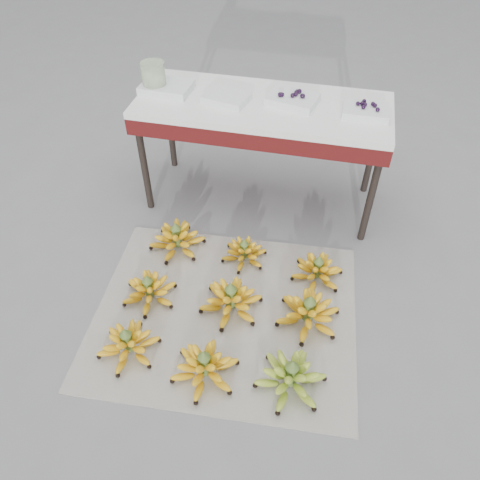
% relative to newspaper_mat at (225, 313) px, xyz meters
% --- Properties ---
extents(ground, '(60.00, 60.00, 0.00)m').
position_rel_newspaper_mat_xyz_m(ground, '(0.06, -0.02, -0.00)').
color(ground, slate).
rests_on(ground, ground).
extents(newspaper_mat, '(1.32, 1.13, 0.01)m').
position_rel_newspaper_mat_xyz_m(newspaper_mat, '(0.00, 0.00, 0.00)').
color(newspaper_mat, white).
rests_on(newspaper_mat, ground).
extents(bunch_front_left, '(0.33, 0.33, 0.17)m').
position_rel_newspaper_mat_xyz_m(bunch_front_left, '(-0.37, -0.31, 0.06)').
color(bunch_front_left, '#E5AB02').
rests_on(bunch_front_left, newspaper_mat).
extents(bunch_front_center, '(0.32, 0.32, 0.18)m').
position_rel_newspaper_mat_xyz_m(bunch_front_center, '(-0.00, -0.34, 0.06)').
color(bunch_front_center, '#E5AB02').
rests_on(bunch_front_center, newspaper_mat).
extents(bunch_front_right, '(0.32, 0.32, 0.19)m').
position_rel_newspaper_mat_xyz_m(bunch_front_right, '(0.36, -0.31, 0.07)').
color(bunch_front_right, olive).
rests_on(bunch_front_right, newspaper_mat).
extents(bunch_mid_left, '(0.35, 0.35, 0.17)m').
position_rel_newspaper_mat_xyz_m(bunch_mid_left, '(-0.39, 0.01, 0.06)').
color(bunch_mid_left, '#E5AB02').
rests_on(bunch_mid_left, newspaper_mat).
extents(bunch_mid_center, '(0.38, 0.38, 0.19)m').
position_rel_newspaper_mat_xyz_m(bunch_mid_center, '(0.02, 0.03, 0.07)').
color(bunch_mid_center, '#E5AB02').
rests_on(bunch_mid_center, newspaper_mat).
extents(bunch_mid_right, '(0.41, 0.41, 0.19)m').
position_rel_newspaper_mat_xyz_m(bunch_mid_right, '(0.39, 0.04, 0.07)').
color(bunch_mid_right, '#E5AB02').
rests_on(bunch_mid_right, newspaper_mat).
extents(bunch_back_left, '(0.38, 0.38, 0.18)m').
position_rel_newspaper_mat_xyz_m(bunch_back_left, '(-0.37, 0.38, 0.07)').
color(bunch_back_left, '#E5AB02').
rests_on(bunch_back_left, newspaper_mat).
extents(bunch_back_center, '(0.29, 0.29, 0.15)m').
position_rel_newspaper_mat_xyz_m(bunch_back_center, '(0.01, 0.37, 0.05)').
color(bunch_back_center, '#E5AB02').
rests_on(bunch_back_center, newspaper_mat).
extents(bunch_back_right, '(0.29, 0.29, 0.16)m').
position_rel_newspaper_mat_xyz_m(bunch_back_right, '(0.41, 0.32, 0.06)').
color(bunch_back_right, '#E5AB02').
rests_on(bunch_back_right, newspaper_mat).
extents(vendor_table, '(1.35, 0.54, 0.65)m').
position_rel_newspaper_mat_xyz_m(vendor_table, '(-0.01, 0.91, 0.57)').
color(vendor_table, black).
rests_on(vendor_table, ground).
extents(tray_far_left, '(0.28, 0.21, 0.04)m').
position_rel_newspaper_mat_xyz_m(tray_far_left, '(-0.54, 0.91, 0.67)').
color(tray_far_left, silver).
rests_on(tray_far_left, vendor_table).
extents(tray_left, '(0.26, 0.21, 0.04)m').
position_rel_newspaper_mat_xyz_m(tray_left, '(-0.20, 0.88, 0.66)').
color(tray_left, silver).
rests_on(tray_left, vendor_table).
extents(tray_right, '(0.28, 0.23, 0.06)m').
position_rel_newspaper_mat_xyz_m(tray_right, '(0.14, 0.93, 0.67)').
color(tray_right, silver).
rests_on(tray_right, vendor_table).
extents(tray_far_right, '(0.23, 0.17, 0.06)m').
position_rel_newspaper_mat_xyz_m(tray_far_right, '(0.52, 0.90, 0.66)').
color(tray_far_right, silver).
rests_on(tray_far_right, vendor_table).
extents(glass_jar, '(0.16, 0.16, 0.16)m').
position_rel_newspaper_mat_xyz_m(glass_jar, '(-0.60, 0.90, 0.72)').
color(glass_jar, beige).
rests_on(glass_jar, vendor_table).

